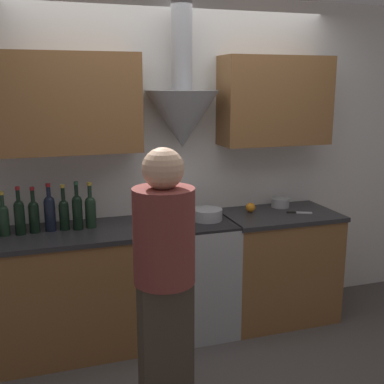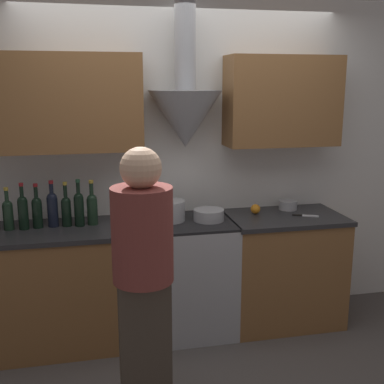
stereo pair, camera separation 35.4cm
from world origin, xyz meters
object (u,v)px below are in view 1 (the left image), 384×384
Objects in this scene: wine_bottle_1 at (4,218)px; mixing_bowl at (207,214)px; orange_fruit at (251,207)px; wine_bottle_4 at (50,211)px; wine_bottle_2 at (19,215)px; wine_bottle_7 at (90,210)px; stock_pot at (168,211)px; wine_bottle_5 at (64,213)px; wine_bottle_6 at (77,210)px; saucepan at (280,203)px; person_foreground_left at (165,285)px; wine_bottle_3 at (34,215)px; stove_range at (188,276)px.

mixing_bowl is (1.47, -0.07, -0.08)m from wine_bottle_1.
wine_bottle_4 is at bearing -179.18° from orange_fruit.
wine_bottle_2 is at bearing -172.21° from wine_bottle_4.
orange_fruit is at bearing 1.34° from wine_bottle_7.
orange_fruit is (0.72, 0.05, -0.04)m from stock_pot.
wine_bottle_5 reaches higher than stock_pot.
saucepan is at bearing 4.15° from wine_bottle_6.
wine_bottle_2 is at bearing 122.50° from person_foreground_left.
wine_bottle_7 reaches higher than wine_bottle_3.
orange_fruit reaches higher than stove_range.
wine_bottle_3 is at bearing -179.88° from wine_bottle_7.
wine_bottle_6 is 0.98m from mixing_bowl.
wine_bottle_1 is 0.19× the size of person_foreground_left.
mixing_bowl is 0.75m from saucepan.
wine_bottle_4 reaches higher than wine_bottle_1.
wine_bottle_5 is 0.10m from wine_bottle_6.
wine_bottle_1 is 1.28× the size of stock_pot.
wine_bottle_7 is 1.61m from saucepan.
wine_bottle_4 is 1.30m from person_foreground_left.
wine_bottle_5 is at bearing 1.54° from wine_bottle_1.
wine_bottle_4 is at bearing 7.79° from wine_bottle_2.
wine_bottle_4 is 4.41× the size of orange_fruit.
wine_bottle_1 is (-1.32, 0.05, 0.57)m from stove_range.
wine_bottle_6 is at bearing -3.64° from wine_bottle_3.
wine_bottle_6 reaches higher than saucepan.
saucepan is at bearing 10.64° from stove_range.
wine_bottle_4 reaches higher than orange_fruit.
wine_bottle_5 reaches higher than mixing_bowl.
orange_fruit is at bearing 9.20° from stove_range.
mixing_bowl is (0.30, -0.06, -0.03)m from stock_pot.
wine_bottle_1 is 1.44m from person_foreground_left.
stock_pot is 1.60× the size of saucepan.
orange_fruit is at bearing 14.86° from mixing_bowl.
saucepan is (2.20, 0.11, -0.09)m from wine_bottle_1.
stock_pot reaches higher than mixing_bowl.
wine_bottle_7 is at bearing 101.88° from person_foreground_left.
wine_bottle_1 is 2.20m from saucepan.
wine_bottle_4 is at bearing 4.44° from wine_bottle_3.
stove_range is at bearing 66.72° from person_foreground_left.
saucepan is at bearing 14.17° from mixing_bowl.
stove_range is 3.86× the size of mixing_bowl.
stove_range is 1.44m from wine_bottle_1.
wine_bottle_5 reaches higher than wine_bottle_3.
person_foreground_left is at bearing -69.70° from wine_bottle_5.
wine_bottle_4 is 0.21× the size of person_foreground_left.
person_foreground_left is at bearing -130.98° from orange_fruit.
wine_bottle_5 reaches higher than saucepan.
mixing_bowl is (1.27, -0.08, -0.09)m from wine_bottle_3.
orange_fruit is 0.32m from saucepan.
saucepan is at bearing 2.99° from wine_bottle_3.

